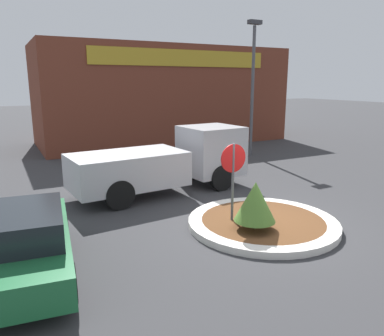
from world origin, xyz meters
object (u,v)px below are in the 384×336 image
utility_truck (167,161)px  light_pole (253,79)px  parked_sedan_green (23,242)px  stop_sign (233,169)px

utility_truck → light_pole: bearing=26.7°
light_pole → utility_truck: bearing=-148.5°
utility_truck → parked_sedan_green: utility_truck is taller
stop_sign → parked_sedan_green: (-5.10, -0.33, -0.83)m
parked_sedan_green → utility_truck: bearing=-43.1°
stop_sign → parked_sedan_green: bearing=-176.3°
parked_sedan_green → light_pole: bearing=-47.7°
utility_truck → parked_sedan_green: bearing=-144.8°
stop_sign → parked_sedan_green: size_ratio=0.50×
parked_sedan_green → light_pole: 14.37m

